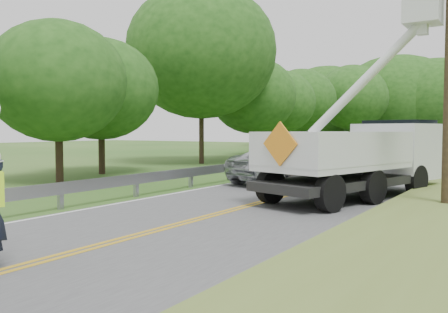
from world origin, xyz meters
The scene contains 8 objects.
ground centered at (0.00, 0.00, 0.00)m, with size 140.00×140.00×0.00m, color #245317.
road centered at (0.00, 14.00, 0.01)m, with size 7.20×96.00×0.03m.
guardrail centered at (-4.02, 14.91, 0.55)m, with size 0.18×48.00×0.77m.
treeline_left centered at (-10.89, 29.69, 5.72)m, with size 10.64×56.73×11.55m.
bucket_truck centered at (2.49, 11.21, 1.59)m, with size 4.79×7.64×7.06m.
suv_silver centered at (-1.43, 13.27, 0.80)m, with size 2.58×5.61×1.56m, color #B7BABF.
suv_darkgrey centered at (-1.98, 24.51, 0.78)m, with size 2.13×5.24×1.52m, color #3B3E43.
stop_sign_permanent centered at (-4.54, 17.30, 1.34)m, with size 0.44×0.07×2.09m.
Camera 1 is at (6.80, -4.51, 2.20)m, focal length 38.15 mm.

